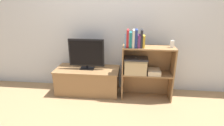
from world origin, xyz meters
TOP-DOWN VIEW (x-y plane):
  - ground_plane at (0.00, 0.00)m, footprint 16.00×16.00m
  - wall_back at (0.00, 0.48)m, footprint 10.00×0.05m
  - tv_stand at (-0.42, 0.22)m, footprint 1.03×0.47m
  - tv at (-0.42, 0.22)m, footprint 0.57×0.14m
  - bookshelf_lower_tier at (0.54, 0.19)m, footprint 0.77×0.28m
  - bookshelf_upper_tier at (0.54, 0.19)m, footprint 0.77×0.28m
  - book_skyblue at (0.20, 0.10)m, footprint 0.02×0.12m
  - book_crimson at (0.23, 0.10)m, footprint 0.03×0.14m
  - book_teal at (0.27, 0.10)m, footprint 0.04×0.16m
  - book_ivory at (0.31, 0.10)m, footprint 0.03×0.15m
  - book_navy at (0.35, 0.10)m, footprint 0.03×0.15m
  - book_plum at (0.39, 0.10)m, footprint 0.03×0.14m
  - book_charcoal at (0.42, 0.10)m, footprint 0.03×0.15m
  - book_mustard at (0.46, 0.10)m, footprint 0.03×0.13m
  - baby_monitor at (0.86, 0.14)m, footprint 0.05×0.04m
  - storage_basket_left at (0.36, 0.12)m, footprint 0.33×0.25m
  - laptop at (0.36, 0.12)m, footprint 0.35×0.23m
  - magazine_stack at (0.64, 0.12)m, footprint 0.19×0.22m

SIDE VIEW (x-z plane):
  - ground_plane at x=0.00m, z-range 0.00..0.00m
  - tv_stand at x=-0.42m, z-range 0.00..0.42m
  - bookshelf_lower_tier at x=0.54m, z-range 0.05..0.48m
  - magazine_stack at x=0.64m, z-range 0.42..0.49m
  - storage_basket_left at x=0.36m, z-range 0.43..0.66m
  - laptop at x=0.36m, z-range 0.65..0.67m
  - tv at x=-0.42m, z-range 0.44..0.93m
  - bookshelf_upper_tier at x=0.54m, z-range 0.48..0.89m
  - baby_monitor at x=0.86m, z-range 0.82..0.95m
  - book_mustard at x=0.46m, z-range 0.84..1.01m
  - book_skyblue at x=0.20m, z-range 0.84..1.01m
  - book_plum at x=0.39m, z-range 0.84..1.02m
  - book_teal at x=0.27m, z-range 0.84..1.06m
  - book_ivory at x=0.31m, z-range 0.84..1.09m
  - book_crimson at x=0.23m, z-range 0.84..1.09m
  - book_charcoal at x=0.42m, z-range 0.84..1.09m
  - book_navy at x=0.35m, z-range 0.84..1.09m
  - wall_back at x=0.00m, z-range 0.00..2.40m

